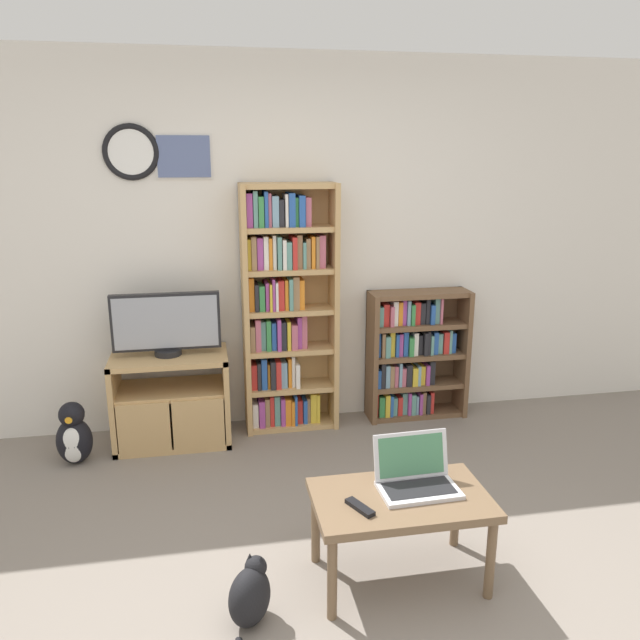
{
  "coord_description": "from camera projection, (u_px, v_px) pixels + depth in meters",
  "views": [
    {
      "loc": [
        -0.51,
        -2.16,
        1.95
      ],
      "look_at": [
        0.11,
        1.2,
        1.02
      ],
      "focal_mm": 35.0,
      "sensor_mm": 36.0,
      "label": 1
    }
  ],
  "objects": [
    {
      "name": "ground_plane",
      "position": [
        345.0,
        626.0,
        2.65
      ],
      "size": [
        18.0,
        18.0,
        0.0
      ],
      "primitive_type": "plane",
      "color": "gray"
    },
    {
      "name": "wall_back",
      "position": [
        277.0,
        246.0,
        4.41
      ],
      "size": [
        6.2,
        0.09,
        2.6
      ],
      "color": "silver",
      "rests_on": "ground_plane"
    },
    {
      "name": "tv_stand",
      "position": [
        172.0,
        399.0,
        4.25
      ],
      "size": [
        0.77,
        0.45,
        0.63
      ],
      "color": "tan",
      "rests_on": "ground_plane"
    },
    {
      "name": "television",
      "position": [
        166.0,
        324.0,
        4.13
      ],
      "size": [
        0.71,
        0.18,
        0.42
      ],
      "color": "black",
      "rests_on": "tv_stand"
    },
    {
      "name": "bookshelf_tall",
      "position": [
        285.0,
        310.0,
        4.37
      ],
      "size": [
        0.66,
        0.27,
        1.75
      ],
      "color": "tan",
      "rests_on": "ground_plane"
    },
    {
      "name": "bookshelf_short",
      "position": [
        412.0,
        355.0,
        4.65
      ],
      "size": [
        0.74,
        0.25,
        0.97
      ],
      "color": "brown",
      "rests_on": "ground_plane"
    },
    {
      "name": "coffee_table",
      "position": [
        401.0,
        507.0,
        2.85
      ],
      "size": [
        0.81,
        0.48,
        0.44
      ],
      "color": "brown",
      "rests_on": "ground_plane"
    },
    {
      "name": "laptop",
      "position": [
        415.0,
        475.0,
        2.9
      ],
      "size": [
        0.37,
        0.27,
        0.24
      ],
      "rotation": [
        0.0,
        0.0,
        0.04
      ],
      "color": "silver",
      "rests_on": "coffee_table"
    },
    {
      "name": "remote_near_laptop",
      "position": [
        360.0,
        507.0,
        2.73
      ],
      "size": [
        0.11,
        0.16,
        0.02
      ],
      "rotation": [
        0.0,
        0.0,
        0.46
      ],
      "color": "black",
      "rests_on": "coffee_table"
    },
    {
      "name": "cat",
      "position": [
        251.0,
        595.0,
        2.65
      ],
      "size": [
        0.26,
        0.45,
        0.29
      ],
      "rotation": [
        0.0,
        0.0,
        -0.56
      ],
      "color": "black",
      "rests_on": "ground_plane"
    },
    {
      "name": "penguin_figurine",
      "position": [
        74.0,
        436.0,
        3.99
      ],
      "size": [
        0.22,
        0.2,
        0.42
      ],
      "color": "black",
      "rests_on": "ground_plane"
    }
  ]
}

